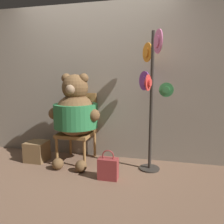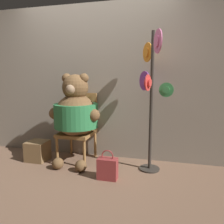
% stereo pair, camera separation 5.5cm
% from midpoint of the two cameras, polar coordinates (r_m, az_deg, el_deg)
% --- Properties ---
extents(ground_plane, '(14.00, 14.00, 0.00)m').
position_cam_midpoint_polar(ground_plane, '(3.15, -7.23, -14.77)').
color(ground_plane, brown).
extents(wall_back, '(8.00, 0.10, 2.37)m').
position_cam_midpoint_polar(wall_back, '(3.50, -3.67, 7.69)').
color(wall_back, gray).
rests_on(wall_back, ground_plane).
extents(chair, '(0.48, 0.53, 1.03)m').
position_cam_midpoint_polar(chair, '(3.41, -8.13, -3.54)').
color(chair, '#9E703D').
rests_on(chair, ground_plane).
extents(teddy_bear, '(0.76, 0.68, 1.32)m').
position_cam_midpoint_polar(teddy_bear, '(3.19, -8.94, -0.15)').
color(teddy_bear, brown).
rests_on(teddy_bear, ground_plane).
extents(hat_display_rack, '(0.48, 0.57, 1.85)m').
position_cam_midpoint_polar(hat_display_rack, '(2.93, 10.67, 5.28)').
color(hat_display_rack, '#332D28').
rests_on(hat_display_rack, ground_plane).
extents(handbag_on_ground, '(0.25, 0.14, 0.38)m').
position_cam_midpoint_polar(handbag_on_ground, '(2.82, -0.61, -14.48)').
color(handbag_on_ground, maroon).
rests_on(handbag_on_ground, ground_plane).
extents(wooden_crate, '(0.30, 0.30, 0.30)m').
position_cam_midpoint_polar(wooden_crate, '(3.59, -18.42, -9.57)').
color(wooden_crate, brown).
rests_on(wooden_crate, ground_plane).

